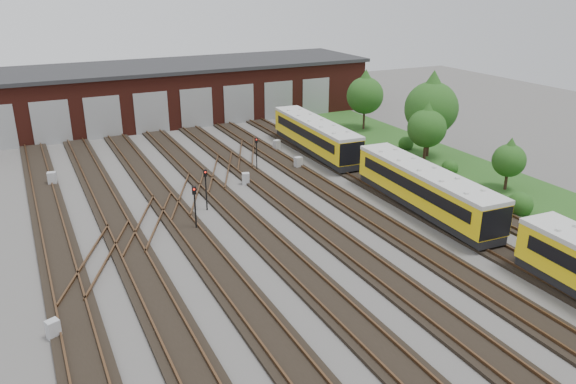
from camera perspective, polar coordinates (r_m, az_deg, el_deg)
name	(u,v)px	position (r m, az deg, el deg)	size (l,w,h in m)	color
ground	(326,262)	(33.26, 3.88, -7.12)	(120.00, 120.00, 0.00)	#4C4A47
track_network	(319,257)	(33.59, 3.14, -6.60)	(30.40, 70.00, 0.33)	black
maintenance_shed	(156,92)	(68.10, -13.30, 9.82)	(51.00, 12.50, 6.35)	#4A1A12
grass_verge	(457,168)	(51.39, 16.82, 2.31)	(8.00, 55.00, 0.05)	#224918
metro_train	(425,188)	(40.55, 13.76, 0.37)	(3.16, 46.02, 2.88)	black
signal_mast_0	(206,184)	(40.11, -8.35, 0.76)	(0.27, 0.25, 3.05)	black
signal_mast_1	(195,202)	(36.94, -9.45, -1.03)	(0.30, 0.28, 3.08)	black
signal_mast_2	(257,150)	(48.09, -3.22, 4.27)	(0.25, 0.23, 2.97)	black
signal_mast_3	(401,180)	(41.49, 11.45, 1.16)	(0.22, 0.21, 2.98)	black
relay_cabinet_0	(53,329)	(28.68, -22.75, -12.74)	(0.56, 0.47, 0.94)	#ABADB0
relay_cabinet_1	(52,179)	(48.88, -22.84, 1.25)	(0.66, 0.55, 1.10)	#ABADB0
relay_cabinet_2	(246,179)	(45.38, -4.32, 1.36)	(0.58, 0.48, 0.97)	#ABADB0
relay_cabinet_3	(277,145)	(54.54, -1.16, 4.78)	(0.60, 0.50, 1.00)	#ABADB0
relay_cabinet_4	(298,163)	(49.14, 1.05, 2.99)	(0.62, 0.52, 1.03)	#ABADB0
tree_0	(365,91)	(62.14, 7.85, 10.13)	(3.98, 3.98, 6.60)	#342017
tree_1	(427,123)	(51.25, 13.96, 6.78)	(3.44, 3.44, 5.70)	#342017
tree_2	(432,102)	(53.00, 14.40, 8.85)	(4.84, 4.84, 8.03)	#342017
tree_3	(510,157)	(46.63, 21.59, 3.36)	(2.57, 2.57, 4.26)	#342017
bush_0	(521,201)	(42.82, 22.55, -0.86)	(1.81, 1.81, 1.81)	#1D4413
bush_1	(450,166)	(49.70, 16.13, 2.60)	(1.42, 1.42, 1.42)	#1D4413
bush_2	(406,142)	(56.06, 11.91, 5.02)	(1.46, 1.46, 1.46)	#1D4413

